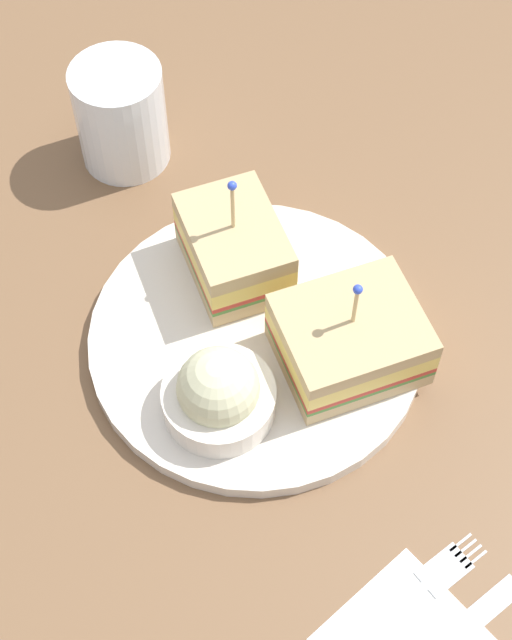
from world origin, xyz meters
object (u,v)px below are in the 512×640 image
object	(u,v)px
sandwich_half_front	(234,248)
knife	(459,631)
coleslaw_bowl	(219,393)
sandwich_half_back	(350,339)
fork	(429,582)
drink_glass	(121,119)
plate	(256,339)

from	to	relation	value
sandwich_half_front	knife	world-z (taller)	sandwich_half_front
coleslaw_bowl	sandwich_half_front	bearing A→B (deg)	-51.37
sandwich_half_back	fork	xyz separation A→B (cm)	(-14.95, 9.08, -3.73)
coleslaw_bowl	knife	bearing A→B (deg)	178.25
sandwich_half_back	drink_glass	world-z (taller)	sandwich_half_back
knife	fork	bearing A→B (deg)	-20.16
drink_glass	coleslaw_bowl	bearing A→B (deg)	151.70
sandwich_half_back	fork	size ratio (longest dim) A/B	1.07
sandwich_half_front	coleslaw_bowl	bearing A→B (deg)	128.63
plate	sandwich_half_front	distance (cm)	7.25
sandwich_half_back	knife	world-z (taller)	sandwich_half_back
sandwich_half_front	drink_glass	xyz separation A→B (cm)	(16.42, -3.27, 0.21)
plate	sandwich_half_back	size ratio (longest dim) A/B	2.00
sandwich_half_front	drink_glass	bearing A→B (deg)	-11.27
sandwich_half_front	sandwich_half_back	distance (cm)	11.89
coleslaw_bowl	fork	distance (cm)	19.32
drink_glass	knife	distance (cm)	48.84
fork	coleslaw_bowl	bearing A→B (deg)	1.71
fork	knife	world-z (taller)	same
drink_glass	fork	xyz separation A→B (cm)	(-43.26, 12.48, -4.14)
knife	coleslaw_bowl	bearing A→B (deg)	-1.75
drink_glass	plate	bearing A→B (deg)	163.21
coleslaw_bowl	sandwich_half_back	bearing A→B (deg)	-112.91
plate	sandwich_half_back	world-z (taller)	sandwich_half_back
drink_glass	knife	bearing A→B (deg)	163.60
sandwich_half_front	sandwich_half_back	size ratio (longest dim) A/B	0.89
sandwich_half_back	drink_glass	xyz separation A→B (cm)	(28.32, -3.41, 0.41)
sandwich_half_front	drink_glass	size ratio (longest dim) A/B	1.21
sandwich_half_back	sandwich_half_front	bearing A→B (deg)	-0.64
coleslaw_bowl	knife	size ratio (longest dim) A/B	0.68
drink_glass	knife	xyz separation A→B (cm)	(-46.68, 13.74, -4.14)
sandwich_half_back	fork	world-z (taller)	sandwich_half_back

